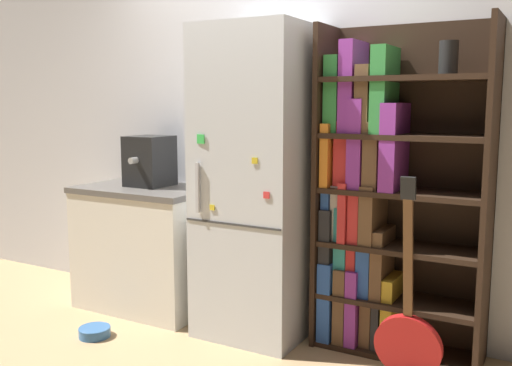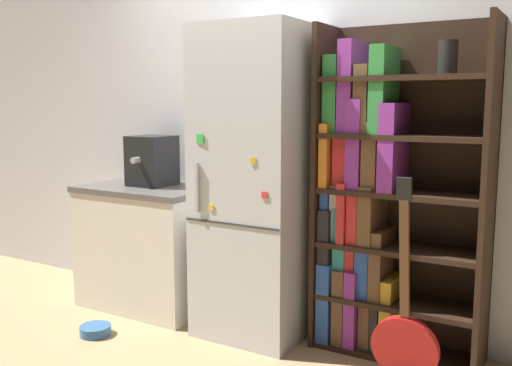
# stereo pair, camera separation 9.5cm
# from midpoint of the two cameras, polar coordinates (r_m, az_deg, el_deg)

# --- Properties ---
(ground_plane) EXTENTS (16.00, 16.00, 0.00)m
(ground_plane) POSITION_cam_midpoint_polar(r_m,az_deg,el_deg) (3.70, -0.28, -15.24)
(ground_plane) COLOR tan
(wall_back) EXTENTS (8.00, 0.05, 2.60)m
(wall_back) POSITION_cam_midpoint_polar(r_m,az_deg,el_deg) (3.81, 3.41, 5.61)
(wall_back) COLOR silver
(wall_back) RESTS_ON ground_plane
(refrigerator) EXTENTS (0.66, 0.64, 1.92)m
(refrigerator) POSITION_cam_midpoint_polar(r_m,az_deg,el_deg) (3.55, 0.91, -0.03)
(refrigerator) COLOR silver
(refrigerator) RESTS_ON ground_plane
(bookshelf) EXTENTS (0.96, 0.37, 1.91)m
(bookshelf) POSITION_cam_midpoint_polar(r_m,az_deg,el_deg) (3.41, 12.84, -1.99)
(bookshelf) COLOR black
(bookshelf) RESTS_ON ground_plane
(kitchen_counter) EXTENTS (0.95, 0.61, 0.87)m
(kitchen_counter) POSITION_cam_midpoint_polar(r_m,az_deg,el_deg) (4.19, -10.00, -6.23)
(kitchen_counter) COLOR silver
(kitchen_counter) RESTS_ON ground_plane
(espresso_machine) EXTENTS (0.28, 0.34, 0.35)m
(espresso_machine) POSITION_cam_midpoint_polar(r_m,az_deg,el_deg) (4.12, -9.71, 2.22)
(espresso_machine) COLOR black
(espresso_machine) RESTS_ON kitchen_counter
(guitar) EXTENTS (0.34, 0.31, 1.12)m
(guitar) POSITION_cam_midpoint_polar(r_m,az_deg,el_deg) (3.12, 15.47, -16.79)
(guitar) COLOR black
(guitar) RESTS_ON ground_plane
(pet_bowl) EXTENTS (0.20, 0.20, 0.06)m
(pet_bowl) POSITION_cam_midpoint_polar(r_m,az_deg,el_deg) (3.85, -15.07, -13.98)
(pet_bowl) COLOR #3366A5
(pet_bowl) RESTS_ON ground_plane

